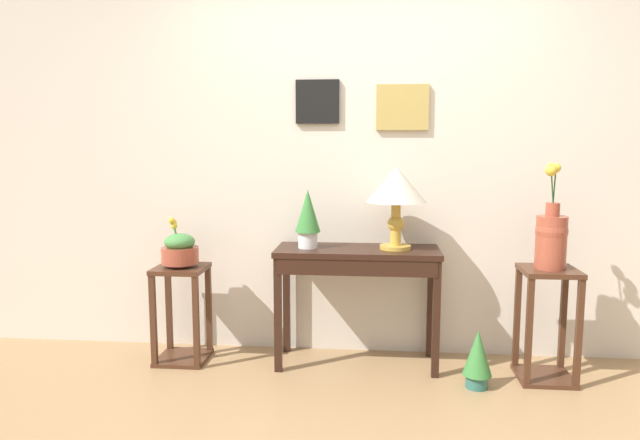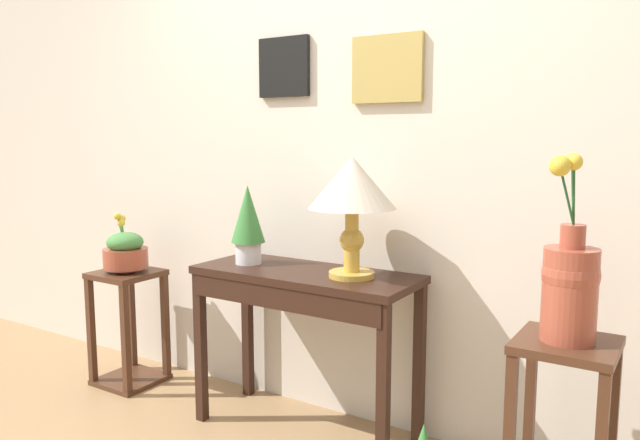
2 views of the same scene
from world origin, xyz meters
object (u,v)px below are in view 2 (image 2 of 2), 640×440
at_px(console_table, 303,298).
at_px(potted_plant_on_console, 248,221).
at_px(pedestal_stand_left, 129,327).
at_px(table_lamp, 352,189).
at_px(flower_vase_tall_right, 570,281).
at_px(pedestal_stand_right, 561,438).
at_px(planter_bowl_wide_left, 125,251).

distance_m(console_table, potted_plant_on_console, 0.46).
bearing_deg(pedestal_stand_left, table_lamp, 2.01).
xyz_separation_m(potted_plant_on_console, flower_vase_tall_right, (1.47, -0.13, -0.08)).
bearing_deg(flower_vase_tall_right, table_lamp, 171.06).
bearing_deg(pedestal_stand_right, planter_bowl_wide_left, 177.68).
bearing_deg(pedestal_stand_left, planter_bowl_wide_left, 165.84).
xyz_separation_m(pedestal_stand_right, flower_vase_tall_right, (-0.00, -0.00, 0.55)).
height_order(planter_bowl_wide_left, flower_vase_tall_right, flower_vase_tall_right).
distance_m(table_lamp, potted_plant_on_console, 0.59).
relative_size(pedestal_stand_right, flower_vase_tall_right, 1.10).
bearing_deg(table_lamp, potted_plant_on_console, -178.51).
xyz_separation_m(planter_bowl_wide_left, pedestal_stand_right, (2.31, -0.09, -0.40)).
bearing_deg(planter_bowl_wide_left, pedestal_stand_right, -2.32).
relative_size(pedestal_stand_left, pedestal_stand_right, 0.92).
distance_m(pedestal_stand_left, pedestal_stand_right, 2.31).
height_order(table_lamp, pedestal_stand_left, table_lamp).
xyz_separation_m(table_lamp, pedestal_stand_right, (0.91, -0.14, -0.81)).
bearing_deg(console_table, pedestal_stand_left, -178.72).
bearing_deg(flower_vase_tall_right, console_table, 174.04).
distance_m(potted_plant_on_console, flower_vase_tall_right, 1.48).
bearing_deg(pedestal_stand_left, potted_plant_on_console, 2.36).
bearing_deg(potted_plant_on_console, pedestal_stand_left, -177.64).
height_order(console_table, pedestal_stand_left, console_table).
bearing_deg(pedestal_stand_right, pedestal_stand_left, 177.69).
relative_size(console_table, planter_bowl_wide_left, 3.23).
distance_m(console_table, pedestal_stand_right, 1.20).
bearing_deg(console_table, pedestal_stand_right, -5.89).
bearing_deg(flower_vase_tall_right, planter_bowl_wide_left, 177.65).
relative_size(table_lamp, flower_vase_tall_right, 0.83).
distance_m(console_table, planter_bowl_wide_left, 1.16).
relative_size(console_table, pedestal_stand_right, 1.50).
distance_m(table_lamp, pedestal_stand_left, 1.62).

